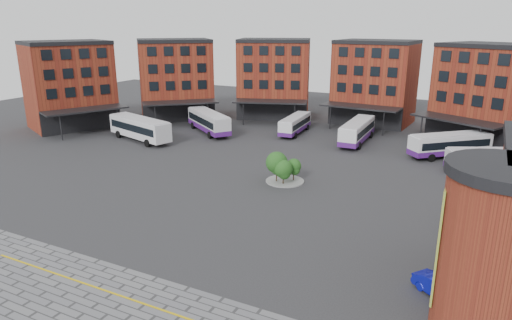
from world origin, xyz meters
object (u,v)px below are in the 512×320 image
at_px(bus_b, 209,121).
at_px(blue_car, 442,289).
at_px(bus_f, 492,160).
at_px(bus_d, 357,131).
at_px(bus_e, 450,144).
at_px(bus_c, 295,124).
at_px(bus_a, 140,127).
at_px(tree_island, 282,167).

distance_m(bus_b, blue_car, 51.51).
distance_m(bus_f, blue_car, 30.71).
bearing_deg(bus_d, bus_e, -9.14).
bearing_deg(blue_car, bus_e, 40.63).
xyz_separation_m(bus_b, blue_car, (39.41, -33.15, -1.19)).
xyz_separation_m(bus_c, bus_d, (10.64, -1.34, 0.25)).
distance_m(bus_e, bus_f, 7.33).
relative_size(bus_e, blue_car, 2.47).
bearing_deg(bus_f, bus_c, -132.33).
distance_m(bus_c, bus_d, 10.72).
bearing_deg(bus_a, bus_c, -35.46).
height_order(bus_e, blue_car, bus_e).
relative_size(bus_c, bus_d, 0.87).
height_order(bus_b, bus_c, bus_b).
distance_m(tree_island, bus_f, 25.73).
height_order(bus_b, bus_d, bus_b).
height_order(bus_c, bus_e, bus_e).
bearing_deg(bus_d, bus_f, -22.03).
bearing_deg(bus_b, bus_e, -49.86).
relative_size(bus_a, blue_car, 3.09).
distance_m(bus_c, bus_f, 30.23).
bearing_deg(bus_a, tree_island, -89.49).
xyz_separation_m(bus_c, bus_e, (23.85, -3.27, 0.21)).
bearing_deg(blue_car, bus_a, 99.09).
height_order(bus_b, bus_f, bus_b).
distance_m(tree_island, bus_e, 25.48).
xyz_separation_m(bus_d, blue_car, (15.79, -37.73, -1.11)).
distance_m(bus_a, bus_d, 33.20).
relative_size(bus_b, bus_c, 1.13).
bearing_deg(bus_e, bus_d, -140.62).
bearing_deg(bus_c, bus_a, -145.78).
bearing_deg(bus_c, bus_e, -11.61).
bearing_deg(bus_e, blue_car, -38.16).
bearing_deg(bus_f, bus_b, -119.53).
bearing_deg(tree_island, bus_c, 108.75).
xyz_separation_m(bus_a, blue_car, (45.93, -23.82, -1.42)).
bearing_deg(bus_a, blue_car, -100.89).
bearing_deg(bus_c, bus_b, -159.29).
distance_m(bus_b, bus_f, 42.07).
xyz_separation_m(bus_b, bus_e, (36.83, 2.64, -0.12)).
distance_m(bus_d, bus_f, 19.72).
xyz_separation_m(bus_f, blue_car, (-2.58, -30.59, -0.94)).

